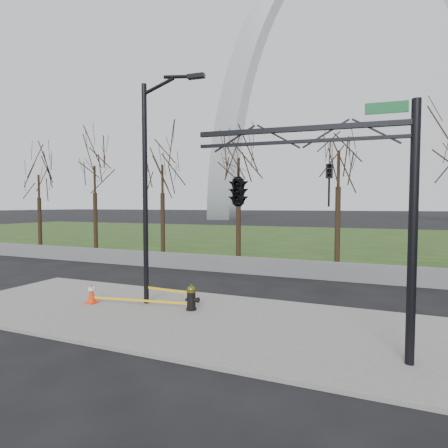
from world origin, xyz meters
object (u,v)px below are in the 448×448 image
at_px(traffic_signal_mast, 268,186).
at_px(street_light, 151,177).
at_px(traffic_cone, 92,293).
at_px(fire_hydrant, 192,298).

bearing_deg(traffic_signal_mast, street_light, 149.35).
bearing_deg(traffic_signal_mast, traffic_cone, 162.17).
xyz_separation_m(fire_hydrant, traffic_signal_mast, (3.26, -2.16, 3.64)).
xyz_separation_m(street_light, traffic_signal_mast, (4.98, -2.35, -0.55)).
bearing_deg(street_light, traffic_cone, -163.59).
height_order(fire_hydrant, traffic_cone, fire_hydrant).
relative_size(street_light, traffic_signal_mast, 1.37).
bearing_deg(fire_hydrant, street_light, 174.53).
xyz_separation_m(traffic_cone, traffic_signal_mast, (7.06, -1.55, 3.68)).
bearing_deg(fire_hydrant, traffic_cone, -170.26).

